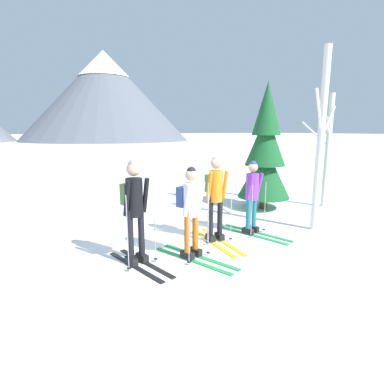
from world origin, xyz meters
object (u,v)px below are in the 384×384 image
at_px(skier_in_black, 134,206).
at_px(skier_in_orange, 215,193).
at_px(pine_tree_near, 265,152).
at_px(birch_tree_tall, 327,150).
at_px(birch_tree_slender, 321,141).
at_px(skier_in_white, 191,208).
at_px(skier_in_purple, 252,195).

bearing_deg(skier_in_black, skier_in_orange, 6.67).
bearing_deg(skier_in_black, pine_tree_near, 20.05).
xyz_separation_m(skier_in_orange, birch_tree_tall, (4.53, 0.71, 0.68)).
distance_m(skier_in_black, birch_tree_slender, 4.36).
bearing_deg(skier_in_white, birch_tree_slender, -1.80).
xyz_separation_m(pine_tree_near, birch_tree_slender, (-0.37, -2.06, 0.39)).
bearing_deg(skier_in_white, birch_tree_tall, 12.51).
bearing_deg(skier_in_purple, birch_tree_tall, 12.10).
height_order(skier_in_orange, birch_tree_slender, birch_tree_slender).
bearing_deg(pine_tree_near, birch_tree_slender, -100.29).
height_order(skier_in_orange, pine_tree_near, pine_tree_near).
distance_m(birch_tree_tall, birch_tree_slender, 2.51).
distance_m(skier_in_black, skier_in_white, 0.98).
bearing_deg(birch_tree_tall, skier_in_purple, -167.90).
relative_size(skier_in_purple, birch_tree_tall, 0.53).
relative_size(skier_in_black, skier_in_orange, 1.01).
distance_m(skier_in_orange, birch_tree_tall, 4.64).
relative_size(skier_in_orange, skier_in_purple, 1.02).
bearing_deg(skier_in_orange, pine_tree_near, 27.78).
relative_size(skier_in_orange, birch_tree_slender, 0.44).
bearing_deg(birch_tree_tall, skier_in_black, -171.72).
height_order(skier_in_purple, birch_tree_tall, birch_tree_tall).
relative_size(skier_in_purple, pine_tree_near, 0.49).
xyz_separation_m(skier_in_orange, pine_tree_near, (2.78, 1.46, 0.64)).
bearing_deg(skier_in_orange, birch_tree_slender, -13.82).
relative_size(skier_in_black, birch_tree_tall, 0.54).
bearing_deg(skier_in_white, skier_in_purple, 13.30).
xyz_separation_m(skier_in_orange, birch_tree_slender, (2.41, -0.59, 1.03)).
distance_m(skier_in_white, skier_in_orange, 1.01).
bearing_deg(skier_in_white, skier_in_black, 163.58).
distance_m(pine_tree_near, birch_tree_tall, 1.90).
bearing_deg(skier_in_black, skier_in_purple, 3.25).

